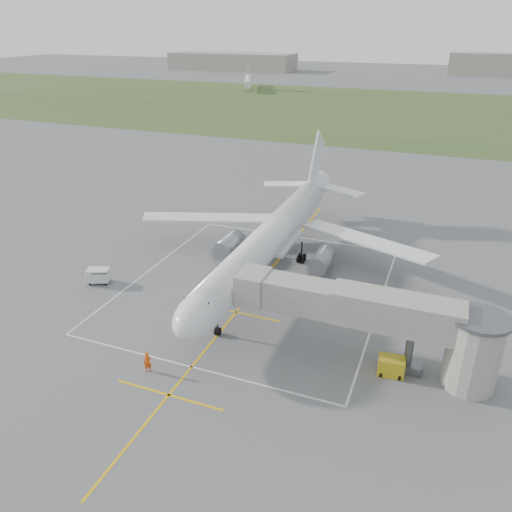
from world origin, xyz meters
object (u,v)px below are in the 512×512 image
at_px(gpu_unit, 391,366).
at_px(ramp_worker_wing, 220,250).
at_px(baggage_cart, 98,276).
at_px(airliner, 271,238).
at_px(jet_bridge, 386,320).
at_px(ramp_worker_nose, 148,362).

relative_size(gpu_unit, ramp_worker_wing, 1.37).
bearing_deg(gpu_unit, baggage_cart, 166.28).
xyz_separation_m(gpu_unit, baggage_cart, (-34.51, 4.64, 0.08)).
bearing_deg(ramp_worker_wing, airliner, -148.32).
relative_size(jet_bridge, ramp_worker_nose, 11.96).
bearing_deg(airliner, jet_bridge, -42.19).
distance_m(baggage_cart, ramp_worker_wing, 15.85).
relative_size(jet_bridge, ramp_worker_wing, 13.33).
relative_size(baggage_cart, ramp_worker_nose, 1.51).
bearing_deg(ramp_worker_wing, ramp_worker_nose, 143.12).
height_order(jet_bridge, baggage_cart, jet_bridge).
bearing_deg(ramp_worker_nose, gpu_unit, 1.85).
xyz_separation_m(baggage_cart, ramp_worker_wing, (10.21, 12.12, -0.04)).
bearing_deg(ramp_worker_nose, jet_bridge, 5.38).
bearing_deg(jet_bridge, ramp_worker_wing, 145.87).
distance_m(jet_bridge, baggage_cart, 33.89).
height_order(airliner, baggage_cart, airliner).
bearing_deg(jet_bridge, airliner, 137.81).
height_order(gpu_unit, ramp_worker_nose, ramp_worker_nose).
bearing_deg(airliner, ramp_worker_nose, -98.21).
relative_size(airliner, ramp_worker_wing, 26.64).
relative_size(gpu_unit, ramp_worker_nose, 1.23).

